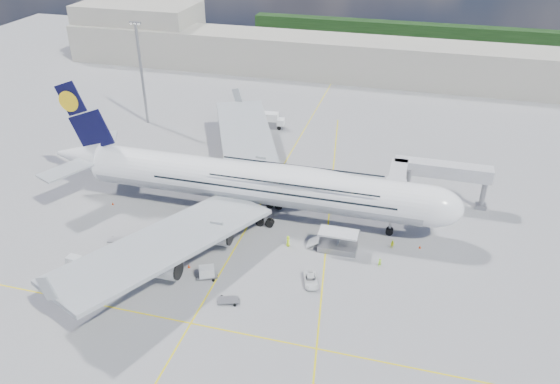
% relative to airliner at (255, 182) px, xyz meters
% --- Properties ---
extents(ground, '(300.00, 300.00, 0.00)m').
position_rel_airliner_xyz_m(ground, '(-0.26, -10.00, -6.87)').
color(ground, gray).
rests_on(ground, ground).
extents(taxi_line_main, '(0.25, 220.00, 0.01)m').
position_rel_airliner_xyz_m(taxi_line_main, '(-0.26, -10.00, -6.86)').
color(taxi_line_main, yellow).
rests_on(taxi_line_main, ground).
extents(taxi_line_cross, '(120.00, 0.25, 0.01)m').
position_rel_airliner_xyz_m(taxi_line_cross, '(-0.26, -30.00, -6.86)').
color(taxi_line_cross, yellow).
rests_on(taxi_line_cross, ground).
extents(taxi_line_diag, '(14.16, 99.06, 0.01)m').
position_rel_airliner_xyz_m(taxi_line_diag, '(13.74, -0.00, -6.86)').
color(taxi_line_diag, yellow).
rests_on(taxi_line_diag, ground).
extents(airliner, '(77.26, 79.15, 23.71)m').
position_rel_airliner_xyz_m(airliner, '(0.00, 0.00, 0.00)').
color(airliner, white).
rests_on(airliner, ground).
extents(jet_bridge, '(18.80, 12.10, 8.50)m').
position_rel_airliner_xyz_m(jet_bridge, '(29.55, 10.94, -0.02)').
color(jet_bridge, '#B7B7BC').
rests_on(jet_bridge, ground).
extents(cargo_loader, '(8.53, 3.20, 3.67)m').
position_rel_airliner_xyz_m(cargo_loader, '(16.56, -7.11, -5.62)').
color(cargo_loader, silver).
rests_on(cargo_loader, ground).
extents(light_mast, '(3.00, 0.70, 25.50)m').
position_rel_airliner_xyz_m(light_mast, '(-40.26, 35.00, 6.34)').
color(light_mast, gray).
rests_on(light_mast, ground).
extents(terminal, '(180.00, 16.00, 12.00)m').
position_rel_airliner_xyz_m(terminal, '(-0.26, 85.00, -0.87)').
color(terminal, '#B2AD9E').
rests_on(terminal, ground).
extents(hangar, '(40.00, 22.00, 18.00)m').
position_rel_airliner_xyz_m(hangar, '(-70.26, 90.00, 2.13)').
color(hangar, '#B2AD9E').
rests_on(hangar, ground).
extents(tree_line, '(160.00, 6.00, 8.00)m').
position_rel_airliner_xyz_m(tree_line, '(39.74, 130.00, -2.87)').
color(tree_line, '#193814').
rests_on(tree_line, ground).
extents(dolly_row_a, '(3.23, 1.88, 1.97)m').
position_rel_airliner_xyz_m(dolly_row_a, '(-23.50, -22.90, -5.81)').
color(dolly_row_a, gray).
rests_on(dolly_row_a, ground).
extents(dolly_row_b, '(3.84, 2.92, 0.50)m').
position_rel_airliner_xyz_m(dolly_row_b, '(-12.43, -15.22, -6.48)').
color(dolly_row_b, gray).
rests_on(dolly_row_b, ground).
extents(dolly_row_c, '(3.45, 2.38, 0.46)m').
position_rel_airliner_xyz_m(dolly_row_c, '(-7.14, -12.24, -6.51)').
color(dolly_row_c, gray).
rests_on(dolly_row_c, ground).
extents(dolly_back, '(3.32, 2.18, 0.45)m').
position_rel_airliner_xyz_m(dolly_back, '(-20.61, -14.75, -6.52)').
color(dolly_back, gray).
rests_on(dolly_back, ground).
extents(dolly_nose_far, '(3.51, 2.56, 0.46)m').
position_rel_airliner_xyz_m(dolly_nose_far, '(3.33, -24.36, -6.51)').
color(dolly_nose_far, gray).
rests_on(dolly_nose_far, ground).
extents(dolly_nose_near, '(3.66, 2.92, 2.05)m').
position_rel_airliner_xyz_m(dolly_nose_near, '(-1.83, -19.85, -5.77)').
color(dolly_nose_near, gray).
rests_on(dolly_nose_near, ground).
extents(baggage_tug, '(2.91, 1.60, 1.73)m').
position_rel_airliner_xyz_m(baggage_tug, '(-7.92, -8.01, -6.10)').
color(baggage_tug, white).
rests_on(baggage_tug, ground).
extents(catering_truck_inner, '(6.20, 3.51, 3.48)m').
position_rel_airliner_xyz_m(catering_truck_inner, '(-6.72, 18.69, -5.22)').
color(catering_truck_inner, gray).
rests_on(catering_truck_inner, ground).
extents(catering_truck_outer, '(6.70, 2.94, 3.91)m').
position_rel_airliner_xyz_m(catering_truck_outer, '(-8.55, 40.13, -5.05)').
color(catering_truck_outer, gray).
rests_on(catering_truck_outer, ground).
extents(service_van, '(3.44, 4.93, 1.25)m').
position_rel_airliner_xyz_m(service_van, '(14.26, -16.92, -6.24)').
color(service_van, white).
rests_on(service_van, ground).
extents(crew_nose, '(0.66, 0.58, 1.52)m').
position_rel_airliner_xyz_m(crew_nose, '(24.12, -9.79, -6.11)').
color(crew_nose, '#9FF319').
rests_on(crew_nose, ground).
extents(crew_loader, '(0.91, 0.80, 1.56)m').
position_rel_airliner_xyz_m(crew_loader, '(25.63, -4.21, -6.09)').
color(crew_loader, '#EAFC1A').
rests_on(crew_loader, ground).
extents(crew_wing, '(0.81, 1.13, 1.78)m').
position_rel_airliner_xyz_m(crew_wing, '(-7.40, -9.07, -5.98)').
color(crew_wing, '#CCE918').
rests_on(crew_wing, ground).
extents(crew_van, '(0.84, 1.09, 1.98)m').
position_rel_airliner_xyz_m(crew_van, '(8.33, -8.15, -5.88)').
color(crew_van, '#D2FC1A').
rests_on(crew_van, ground).
extents(crew_tug, '(1.34, 1.06, 1.82)m').
position_rel_airliner_xyz_m(crew_tug, '(-7.99, -20.48, -5.96)').
color(crew_tug, '#CEE518').
rests_on(crew_tug, ground).
extents(cone_nose, '(0.43, 0.43, 0.55)m').
position_rel_airliner_xyz_m(cone_nose, '(30.20, -2.90, -6.60)').
color(cone_nose, red).
rests_on(cone_nose, ground).
extents(cone_wing_left_inner, '(0.50, 0.50, 0.63)m').
position_rel_airliner_xyz_m(cone_wing_left_inner, '(-2.07, 6.60, -6.56)').
color(cone_wing_left_inner, red).
rests_on(cone_wing_left_inner, ground).
extents(cone_wing_left_outer, '(0.46, 0.46, 0.59)m').
position_rel_airliner_xyz_m(cone_wing_left_outer, '(-13.72, 29.43, -6.58)').
color(cone_wing_left_outer, red).
rests_on(cone_wing_left_outer, ground).
extents(cone_wing_right_inner, '(0.48, 0.48, 0.62)m').
position_rel_airliner_xyz_m(cone_wing_right_inner, '(-4.09, -6.78, -6.57)').
color(cone_wing_right_inner, red).
rests_on(cone_wing_right_inner, ground).
extents(cone_wing_right_outer, '(0.44, 0.44, 0.56)m').
position_rel_airliner_xyz_m(cone_wing_right_outer, '(-5.66, -18.22, -6.60)').
color(cone_wing_right_outer, red).
rests_on(cone_wing_right_outer, ground).
extents(cone_tail, '(0.38, 0.38, 0.49)m').
position_rel_airliner_xyz_m(cone_tail, '(-27.78, -3.92, -6.63)').
color(cone_tail, red).
rests_on(cone_tail, ground).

